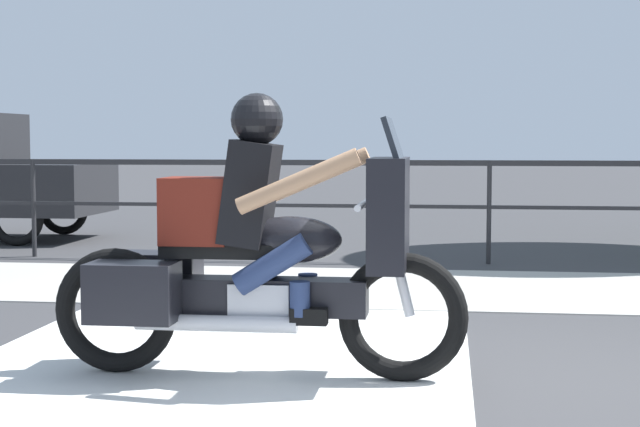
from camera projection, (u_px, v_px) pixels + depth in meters
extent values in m
plane|color=#38383A|center=(527.00, 384.00, 5.32)|extent=(120.00, 120.00, 0.00)
cube|color=#A8A59E|center=(497.00, 289.00, 8.68)|extent=(44.00, 2.40, 0.01)
cube|color=silver|center=(197.00, 382.00, 5.35)|extent=(2.98, 6.00, 0.01)
cube|color=#232326|center=(490.00, 163.00, 10.40)|extent=(36.00, 0.04, 0.06)
cube|color=#232326|center=(489.00, 207.00, 10.44)|extent=(36.00, 0.03, 0.04)
cylinder|color=#232326|center=(34.00, 208.00, 11.10)|extent=(0.05, 0.05, 1.11)
cylinder|color=#232326|center=(489.00, 212.00, 10.44)|extent=(0.05, 0.05, 1.11)
torus|color=black|center=(403.00, 317.00, 5.36)|extent=(0.71, 0.11, 0.71)
torus|color=black|center=(116.00, 310.00, 5.57)|extent=(0.71, 0.11, 0.71)
cube|color=black|center=(257.00, 296.00, 5.46)|extent=(1.24, 0.22, 0.20)
cube|color=silver|center=(262.00, 305.00, 5.46)|extent=(0.34, 0.26, 0.26)
ellipsoid|color=black|center=(291.00, 240.00, 5.41)|extent=(0.57, 0.30, 0.26)
cube|color=black|center=(228.00, 249.00, 5.46)|extent=(0.72, 0.28, 0.08)
cube|color=black|center=(389.00, 214.00, 5.33)|extent=(0.20, 0.63, 0.61)
cube|color=#1E232B|center=(393.00, 139.00, 5.30)|extent=(0.10, 0.54, 0.24)
cylinder|color=silver|center=(363.00, 204.00, 5.34)|extent=(0.04, 0.70, 0.04)
cylinder|color=silver|center=(216.00, 323.00, 5.34)|extent=(0.90, 0.09, 0.09)
cube|color=black|center=(133.00, 292.00, 5.30)|extent=(0.48, 0.28, 0.32)
cube|color=black|center=(159.00, 280.00, 5.78)|extent=(0.48, 0.28, 0.32)
cylinder|color=silver|center=(398.00, 265.00, 5.34)|extent=(0.19, 0.06, 0.56)
cube|color=black|center=(250.00, 193.00, 5.42)|extent=(0.32, 0.36, 0.60)
sphere|color=tan|center=(257.00, 123.00, 5.39)|extent=(0.23, 0.23, 0.23)
sphere|color=black|center=(257.00, 119.00, 5.39)|extent=(0.29, 0.29, 0.29)
cylinder|color=navy|center=(272.00, 264.00, 5.28)|extent=(0.44, 0.13, 0.34)
cylinder|color=navy|center=(300.00, 299.00, 5.28)|extent=(0.11, 0.11, 0.19)
cube|color=black|center=(309.00, 316.00, 5.28)|extent=(0.20, 0.10, 0.09)
cylinder|color=navy|center=(282.00, 258.00, 5.58)|extent=(0.44, 0.13, 0.34)
cylinder|color=navy|center=(308.00, 290.00, 5.57)|extent=(0.11, 0.11, 0.19)
cube|color=black|center=(316.00, 307.00, 5.57)|extent=(0.20, 0.10, 0.09)
cylinder|color=tan|center=(298.00, 182.00, 5.08)|extent=(0.66, 0.09, 0.35)
cylinder|color=tan|center=(314.00, 177.00, 5.67)|extent=(0.66, 0.09, 0.35)
cube|color=maroon|center=(198.00, 211.00, 5.47)|extent=(0.37, 0.32, 0.37)
cube|color=#19232D|center=(5.00, 138.00, 12.96)|extent=(0.04, 1.28, 0.53)
torus|color=black|center=(16.00, 218.00, 12.23)|extent=(0.71, 0.11, 0.71)
torus|color=black|center=(63.00, 209.00, 13.72)|extent=(0.71, 0.11, 0.71)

